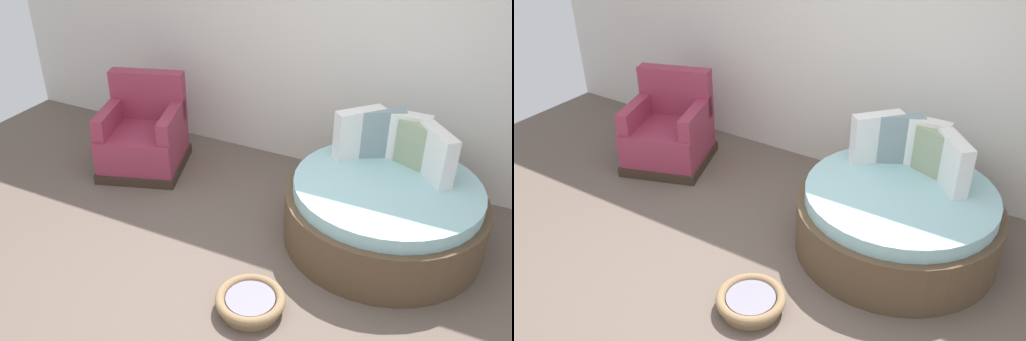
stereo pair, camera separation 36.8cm
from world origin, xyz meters
TOP-DOWN VIEW (x-y plane):
  - ground_plane at (0.00, 0.00)m, footprint 8.00×8.00m
  - back_wall at (0.00, 2.10)m, footprint 8.00×0.12m
  - round_daybed at (0.75, 1.08)m, footprint 1.65×1.65m
  - red_armchair at (-1.79, 1.21)m, footprint 1.01×1.01m
  - pet_basket at (0.13, -0.17)m, footprint 0.51×0.51m

SIDE VIEW (x-z plane):
  - ground_plane at x=0.00m, z-range -0.02..0.00m
  - pet_basket at x=0.13m, z-range 0.01..0.14m
  - round_daybed at x=0.75m, z-range -0.19..0.80m
  - red_armchair at x=-1.79m, z-range -0.14..0.80m
  - back_wall at x=0.00m, z-range 0.00..2.83m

